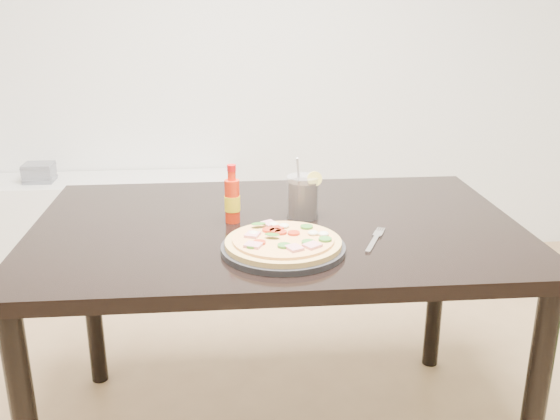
{
  "coord_description": "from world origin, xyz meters",
  "views": [
    {
      "loc": [
        -0.11,
        -1.05,
        1.36
      ],
      "look_at": [
        0.03,
        0.53,
        0.83
      ],
      "focal_mm": 40.0,
      "sensor_mm": 36.0,
      "label": 1
    }
  ],
  "objects": [
    {
      "name": "dining_table",
      "position": [
        0.03,
        0.65,
        0.67
      ],
      "size": [
        1.4,
        0.9,
        0.75
      ],
      "color": "black",
      "rests_on": "ground"
    },
    {
      "name": "cola_cup",
      "position": [
        0.11,
        0.69,
        0.81
      ],
      "size": [
        0.1,
        0.1,
        0.19
      ],
      "rotation": [
        0.0,
        0.0,
        -0.23
      ],
      "color": "black",
      "rests_on": "dining_table"
    },
    {
      "name": "fork",
      "position": [
        0.28,
        0.49,
        0.75
      ],
      "size": [
        0.09,
        0.18,
        0.0
      ],
      "rotation": [
        0.0,
        0.0,
        -0.43
      ],
      "color": "silver",
      "rests_on": "dining_table"
    },
    {
      "name": "media_console",
      "position": [
        -0.8,
        2.07,
        0.25
      ],
      "size": [
        1.4,
        0.34,
        0.5
      ],
      "primitive_type": "cube",
      "color": "white",
      "rests_on": "ground"
    },
    {
      "name": "cd_stack",
      "position": [
        -1.05,
        2.05,
        0.55
      ],
      "size": [
        0.14,
        0.12,
        0.09
      ],
      "color": "slate",
      "rests_on": "media_console"
    },
    {
      "name": "hot_sauce_bottle",
      "position": [
        -0.1,
        0.67,
        0.82
      ],
      "size": [
        0.05,
        0.05,
        0.17
      ],
      "rotation": [
        0.0,
        0.0,
        -0.18
      ],
      "color": "red",
      "rests_on": "dining_table"
    },
    {
      "name": "pizza",
      "position": [
        0.03,
        0.43,
        0.78
      ],
      "size": [
        0.3,
        0.3,
        0.03
      ],
      "color": "#D7BA60",
      "rests_on": "plate"
    },
    {
      "name": "plate",
      "position": [
        0.03,
        0.43,
        0.76
      ],
      "size": [
        0.32,
        0.32,
        0.02
      ],
      "primitive_type": "cylinder",
      "color": "black",
      "rests_on": "dining_table"
    }
  ]
}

